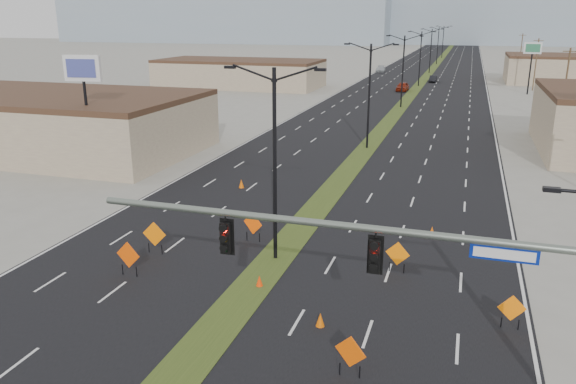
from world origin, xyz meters
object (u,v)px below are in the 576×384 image
(streetlight_4, at_px, (431,49))
(pole_sign_east_far, at_px, (532,52))
(construction_sign_5, at_px, (512,309))
(streetlight_5, at_px, (438,44))
(car_left, at_px, (402,87))
(cone_1, at_px, (320,320))
(car_far, at_px, (381,69))
(cone_0, at_px, (259,281))
(construction_sign_2, at_px, (253,224))
(streetlight_2, at_px, (403,69))
(construction_sign_0, at_px, (154,235))
(cone_2, at_px, (432,231))
(streetlight_3, at_px, (420,57))
(construction_sign_3, at_px, (397,255))
(construction_sign_4, at_px, (350,353))
(pole_sign_west, at_px, (83,77))
(streetlight_0, at_px, (275,160))
(signal_mast, at_px, (435,276))
(car_mid, at_px, (433,79))
(construction_sign_1, at_px, (128,256))
(streetlight_6, at_px, (443,41))
(cone_3, at_px, (241,184))

(streetlight_4, relative_size, pole_sign_east_far, 1.17)
(construction_sign_5, bearing_deg, streetlight_5, 86.33)
(car_left, relative_size, cone_1, 7.21)
(streetlight_5, xyz_separation_m, car_far, (-11.28, -29.03, -4.69))
(cone_0, bearing_deg, construction_sign_2, 114.01)
(streetlight_2, xyz_separation_m, construction_sign_0, (-6.43, -57.36, -4.34))
(cone_2, bearing_deg, streetlight_4, 94.16)
(streetlight_3, xyz_separation_m, streetlight_5, (0.00, 56.00, 0.00))
(construction_sign_3, distance_m, construction_sign_4, 9.22)
(construction_sign_0, xyz_separation_m, construction_sign_3, (12.81, 1.57, -0.11))
(streetlight_2, height_order, streetlight_4, same)
(construction_sign_4, height_order, pole_sign_west, pole_sign_west)
(streetlight_0, height_order, car_far, streetlight_0)
(pole_sign_west, bearing_deg, construction_sign_4, -47.35)
(car_far, height_order, construction_sign_3, construction_sign_3)
(streetlight_5, relative_size, cone_1, 16.03)
(streetlight_3, distance_m, streetlight_5, 56.00)
(car_left, bearing_deg, signal_mast, -80.44)
(construction_sign_0, bearing_deg, streetlight_0, 10.32)
(streetlight_3, distance_m, car_left, 10.10)
(streetlight_2, relative_size, car_far, 1.99)
(car_mid, xyz_separation_m, construction_sign_3, (4.22, -91.82, 0.34))
(streetlight_4, xyz_separation_m, construction_sign_4, (5.87, -121.00, -4.45))
(cone_0, bearing_deg, construction_sign_1, -172.62)
(streetlight_6, bearing_deg, cone_2, -87.27)
(streetlight_4, xyz_separation_m, streetlight_5, (0.00, 28.00, 0.00))
(streetlight_5, height_order, construction_sign_2, streetlight_5)
(construction_sign_2, bearing_deg, pole_sign_east_far, 93.84)
(streetlight_4, distance_m, cone_3, 100.78)
(construction_sign_3, bearing_deg, cone_2, 86.60)
(streetlight_4, height_order, streetlight_6, same)
(construction_sign_3, bearing_deg, cone_1, -100.68)
(streetlight_4, relative_size, construction_sign_1, 5.51)
(cone_1, bearing_deg, signal_mast, -41.43)
(streetlight_6, relative_size, construction_sign_4, 6.09)
(streetlight_3, bearing_deg, pole_sign_west, -106.08)
(car_far, bearing_deg, construction_sign_5, -82.88)
(construction_sign_3, xyz_separation_m, pole_sign_east_far, (12.28, 76.92, 5.93))
(streetlight_0, bearing_deg, construction_sign_0, -168.03)
(car_far, bearing_deg, streetlight_5, 64.67)
(streetlight_4, xyz_separation_m, car_mid, (2.16, -19.97, -4.78))
(streetlight_4, relative_size, car_left, 2.22)
(streetlight_6, height_order, pole_sign_east_far, streetlight_6)
(construction_sign_0, bearing_deg, cone_3, 89.39)
(streetlight_0, distance_m, streetlight_2, 56.00)
(construction_sign_0, bearing_deg, streetlight_6, 86.17)
(streetlight_0, bearing_deg, construction_sign_4, -56.90)
(streetlight_3, bearing_deg, pole_sign_east_far, -20.23)
(streetlight_5, bearing_deg, cone_1, -88.43)
(construction_sign_4, xyz_separation_m, cone_0, (-5.53, 5.64, -0.68))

